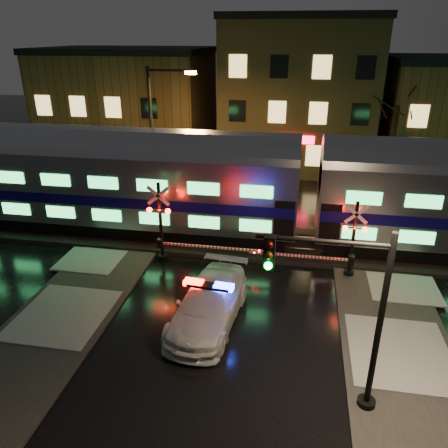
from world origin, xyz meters
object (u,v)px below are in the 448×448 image
at_px(crossing_signal_right, 344,247).
at_px(traffic_light, 346,320).
at_px(crossing_signal_left, 167,231).
at_px(streetlight, 156,132).
at_px(police_car, 209,304).

height_order(crossing_signal_right, traffic_light, traffic_light).
distance_m(crossing_signal_left, streetlight, 7.93).
distance_m(crossing_signal_left, traffic_light, 11.24).
distance_m(police_car, crossing_signal_right, 7.10).
distance_m(traffic_light, streetlight, 18.06).
height_order(crossing_signal_left, traffic_light, traffic_light).
bearing_deg(police_car, crossing_signal_right, 45.15).
bearing_deg(police_car, crossing_signal_left, 128.86).
bearing_deg(police_car, streetlight, 121.54).
distance_m(crossing_signal_right, traffic_light, 8.20).
distance_m(police_car, traffic_light, 6.31).
xyz_separation_m(crossing_signal_left, traffic_light, (7.74, -8.02, 1.45)).
bearing_deg(crossing_signal_right, traffic_light, -94.98).
relative_size(police_car, streetlight, 0.65).
bearing_deg(traffic_light, streetlight, 130.01).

